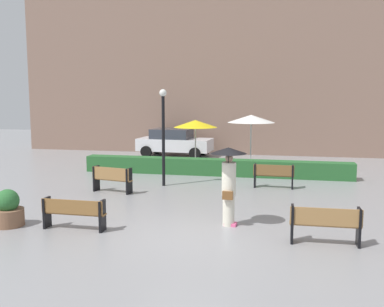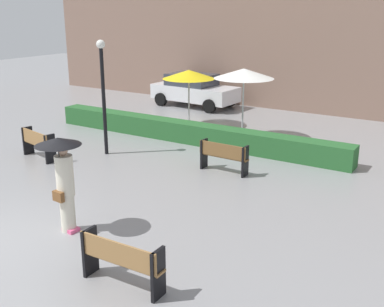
% 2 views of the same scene
% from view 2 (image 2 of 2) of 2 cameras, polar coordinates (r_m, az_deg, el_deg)
% --- Properties ---
extents(ground_plane, '(60.00, 60.00, 0.00)m').
position_cam_2_polar(ground_plane, '(10.94, -21.21, -9.53)').
color(ground_plane, gray).
extents(bench_back_row, '(1.52, 0.38, 0.90)m').
position_cam_2_polar(bench_back_row, '(13.98, 3.79, -0.19)').
color(bench_back_row, brown).
rests_on(bench_back_row, ground).
extents(bench_far_left, '(1.55, 0.65, 0.92)m').
position_cam_2_polar(bench_far_left, '(16.00, -18.00, 1.27)').
color(bench_far_left, '#9E7242').
rests_on(bench_far_left, ground).
extents(bench_near_right, '(1.63, 0.40, 0.90)m').
position_cam_2_polar(bench_near_right, '(8.51, -8.49, -12.38)').
color(bench_near_right, '#9E7242').
rests_on(bench_near_right, ground).
extents(pedestrian_with_umbrella, '(0.96, 0.96, 2.13)m').
position_cam_2_polar(pedestrian_with_umbrella, '(10.40, -15.20, -2.13)').
color(pedestrian_with_umbrella, silver).
rests_on(pedestrian_with_umbrella, ground).
extents(lamp_post, '(0.28, 0.28, 3.71)m').
position_cam_2_polar(lamp_post, '(15.62, -10.60, 8.03)').
color(lamp_post, black).
rests_on(lamp_post, ground).
extents(patio_umbrella_yellow, '(2.09, 2.09, 2.30)m').
position_cam_2_polar(patio_umbrella_yellow, '(19.11, -0.38, 9.44)').
color(patio_umbrella_yellow, silver).
rests_on(patio_umbrella_yellow, ground).
extents(patio_umbrella_white, '(2.15, 2.15, 2.60)m').
position_cam_2_polar(patio_umbrella_white, '(17.20, 6.23, 9.48)').
color(patio_umbrella_white, silver).
rests_on(patio_umbrella_white, ground).
extents(hedge_strip, '(11.76, 0.70, 0.71)m').
position_cam_2_polar(hedge_strip, '(17.17, -0.36, 2.54)').
color(hedge_strip, '#28602D').
rests_on(hedge_strip, ground).
extents(parked_car, '(4.30, 2.19, 1.57)m').
position_cam_2_polar(parked_car, '(23.38, 0.26, 7.65)').
color(parked_car, silver).
rests_on(parked_car, ground).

